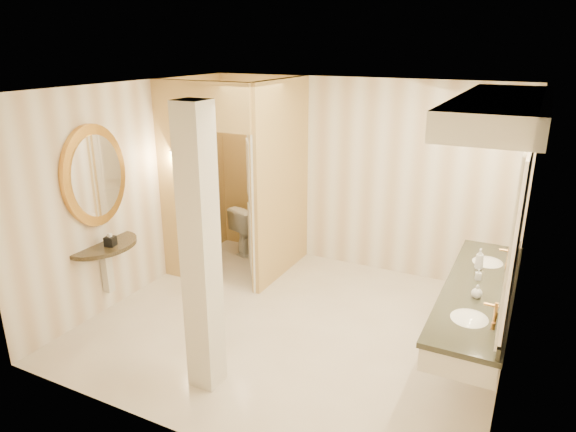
# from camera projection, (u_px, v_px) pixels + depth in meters

# --- Properties ---
(floor) EXTENTS (4.50, 4.50, 0.00)m
(floor) POSITION_uv_depth(u_px,v_px,m) (294.00, 325.00, 6.00)
(floor) COLOR silver
(floor) RESTS_ON ground
(ceiling) EXTENTS (4.50, 4.50, 0.00)m
(ceiling) POSITION_uv_depth(u_px,v_px,m) (295.00, 88.00, 5.13)
(ceiling) COLOR white
(ceiling) RESTS_ON wall_back
(wall_back) EXTENTS (4.50, 0.02, 2.70)m
(wall_back) POSITION_uv_depth(u_px,v_px,m) (356.00, 176.00, 7.26)
(wall_back) COLOR white
(wall_back) RESTS_ON floor
(wall_front) EXTENTS (4.50, 0.02, 2.70)m
(wall_front) POSITION_uv_depth(u_px,v_px,m) (178.00, 292.00, 3.87)
(wall_front) COLOR white
(wall_front) RESTS_ON floor
(wall_left) EXTENTS (0.02, 4.00, 2.70)m
(wall_left) POSITION_uv_depth(u_px,v_px,m) (135.00, 191.00, 6.52)
(wall_left) COLOR white
(wall_left) RESTS_ON floor
(wall_right) EXTENTS (0.02, 4.00, 2.70)m
(wall_right) POSITION_uv_depth(u_px,v_px,m) (519.00, 252.00, 4.61)
(wall_right) COLOR white
(wall_right) RESTS_ON floor
(toilet_closet) EXTENTS (1.50, 1.55, 2.70)m
(toilet_closet) POSITION_uv_depth(u_px,v_px,m) (250.00, 181.00, 6.85)
(toilet_closet) COLOR tan
(toilet_closet) RESTS_ON floor
(wall_sconce) EXTENTS (0.14, 0.14, 0.42)m
(wall_sconce) POSITION_uv_depth(u_px,v_px,m) (175.00, 157.00, 6.62)
(wall_sconce) COLOR #B77B3A
(wall_sconce) RESTS_ON toilet_closet
(vanity) EXTENTS (0.75, 2.67, 2.09)m
(vanity) POSITION_uv_depth(u_px,v_px,m) (493.00, 214.00, 4.75)
(vanity) COLOR beige
(vanity) RESTS_ON floor
(console_shelf) EXTENTS (0.91, 0.91, 1.90)m
(console_shelf) POSITION_uv_depth(u_px,v_px,m) (98.00, 206.00, 5.94)
(console_shelf) COLOR black
(console_shelf) RESTS_ON floor
(pillar) EXTENTS (0.27, 0.27, 2.70)m
(pillar) POSITION_uv_depth(u_px,v_px,m) (201.00, 253.00, 4.58)
(pillar) COLOR beige
(pillar) RESTS_ON floor
(tissue_box) EXTENTS (0.14, 0.14, 0.11)m
(tissue_box) POSITION_uv_depth(u_px,v_px,m) (110.00, 241.00, 6.00)
(tissue_box) COLOR black
(tissue_box) RESTS_ON console_shelf
(toilet) EXTENTS (0.65, 0.85, 0.76)m
(toilet) POSITION_uv_depth(u_px,v_px,m) (255.00, 229.00, 8.00)
(toilet) COLOR white
(toilet) RESTS_ON floor
(soap_bottle_a) EXTENTS (0.07, 0.07, 0.12)m
(soap_bottle_a) POSITION_uv_depth(u_px,v_px,m) (478.00, 274.00, 5.14)
(soap_bottle_a) COLOR beige
(soap_bottle_a) RESTS_ON vanity
(soap_bottle_b) EXTENTS (0.11, 0.11, 0.13)m
(soap_bottle_b) POSITION_uv_depth(u_px,v_px,m) (477.00, 291.00, 4.77)
(soap_bottle_b) COLOR silver
(soap_bottle_b) RESTS_ON vanity
(soap_bottle_c) EXTENTS (0.09, 0.10, 0.23)m
(soap_bottle_c) POSITION_uv_depth(u_px,v_px,m) (480.00, 259.00, 5.36)
(soap_bottle_c) COLOR #C6B28C
(soap_bottle_c) RESTS_ON vanity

